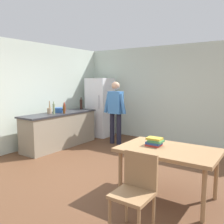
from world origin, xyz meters
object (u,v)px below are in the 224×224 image
(chair, at_px, (136,187))
(cooking_pot, at_px, (59,110))
(refrigerator, at_px, (100,107))
(bottle_beer_brown, at_px, (64,109))
(dining_table, at_px, (168,154))
(bottle_wine_dark, at_px, (81,104))
(person, at_px, (115,108))
(book_stack, at_px, (154,142))
(bottle_sauce_red, at_px, (64,107))
(bottle_vinegar_tall, at_px, (54,109))
(utensil_jar, at_px, (49,110))

(chair, relative_size, cooking_pot, 2.28)
(refrigerator, relative_size, bottle_beer_brown, 6.92)
(chair, height_order, bottle_beer_brown, bottle_beer_brown)
(dining_table, height_order, bottle_wine_dark, bottle_wine_dark)
(refrigerator, bearing_deg, bottle_beer_brown, -86.22)
(chair, bearing_deg, bottle_wine_dark, 149.46)
(bottle_wine_dark, bearing_deg, person, 6.36)
(cooking_pot, xyz_separation_m, bottle_beer_brown, (0.30, -0.09, 0.05))
(book_stack, bearing_deg, bottle_sauce_red, 157.04)
(bottle_vinegar_tall, bearing_deg, cooking_pot, 120.79)
(person, height_order, bottle_beer_brown, person)
(utensil_jar, relative_size, bottle_sauce_red, 1.33)
(refrigerator, relative_size, cooking_pot, 4.50)
(utensil_jar, distance_m, bottle_wine_dark, 1.19)
(bottle_sauce_red, bearing_deg, utensil_jar, -82.70)
(cooking_pot, height_order, bottle_sauce_red, bottle_sauce_red)
(cooking_pot, relative_size, bottle_beer_brown, 1.54)
(refrigerator, height_order, book_stack, refrigerator)
(refrigerator, height_order, person, refrigerator)
(cooking_pot, bearing_deg, utensil_jar, -89.31)
(refrigerator, height_order, bottle_wine_dark, refrigerator)
(chair, height_order, bottle_wine_dark, bottle_wine_dark)
(bottle_beer_brown, height_order, bottle_wine_dark, bottle_wine_dark)
(bottle_vinegar_tall, bearing_deg, person, 55.40)
(person, relative_size, cooking_pot, 4.25)
(utensil_jar, bearing_deg, bottle_sauce_red, 97.30)
(refrigerator, bearing_deg, dining_table, -39.29)
(cooking_pot, height_order, bottle_wine_dark, bottle_wine_dark)
(person, height_order, utensil_jar, person)
(cooking_pot, distance_m, book_stack, 3.45)
(refrigerator, relative_size, dining_table, 1.29)
(dining_table, height_order, utensil_jar, utensil_jar)
(bottle_beer_brown, bearing_deg, utensil_jar, -142.83)
(chair, relative_size, book_stack, 3.74)
(chair, height_order, bottle_vinegar_tall, bottle_vinegar_tall)
(utensil_jar, relative_size, bottle_beer_brown, 1.23)
(bottle_beer_brown, xyz_separation_m, bottle_vinegar_tall, (-0.09, -0.26, 0.03))
(utensil_jar, bearing_deg, bottle_wine_dark, 89.48)
(person, relative_size, chair, 1.87)
(cooking_pot, height_order, bottle_beer_brown, bottle_beer_brown)
(refrigerator, bearing_deg, cooking_pot, -96.88)
(person, bearing_deg, bottle_beer_brown, -127.60)
(dining_table, relative_size, bottle_beer_brown, 5.38)
(refrigerator, xyz_separation_m, cooking_pot, (-0.19, -1.55, 0.06))
(bottle_beer_brown, relative_size, bottle_wine_dark, 0.76)
(refrigerator, xyz_separation_m, bottle_sauce_red, (-0.26, -1.27, 0.10))
(book_stack, bearing_deg, bottle_beer_brown, 160.74)
(dining_table, distance_m, book_stack, 0.27)
(bottle_sauce_red, bearing_deg, refrigerator, 78.41)
(cooking_pot, relative_size, bottle_wine_dark, 1.18)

